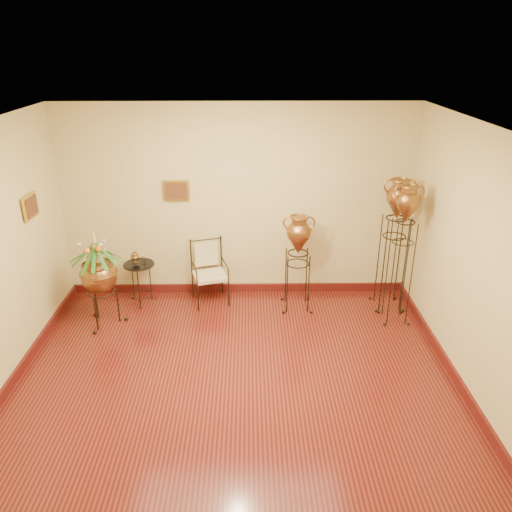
{
  "coord_description": "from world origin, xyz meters",
  "views": [
    {
      "loc": [
        0.17,
        -4.31,
        3.55
      ],
      "look_at": [
        0.25,
        1.3,
        1.1
      ],
      "focal_mm": 35.0,
      "sensor_mm": 36.0,
      "label": 1
    }
  ],
  "objects_px": {
    "amphora_mid": "(393,244)",
    "armchair": "(210,273)",
    "planter_urn": "(98,272)",
    "side_table": "(141,282)",
    "amphora_tall": "(401,254)"
  },
  "relations": [
    {
      "from": "amphora_mid",
      "to": "armchair",
      "type": "relative_size",
      "value": 2.07
    },
    {
      "from": "planter_urn",
      "to": "side_table",
      "type": "relative_size",
      "value": 1.76
    },
    {
      "from": "side_table",
      "to": "amphora_tall",
      "type": "bearing_deg",
      "value": -8.53
    },
    {
      "from": "amphora_tall",
      "to": "side_table",
      "type": "height_order",
      "value": "amphora_tall"
    },
    {
      "from": "planter_urn",
      "to": "armchair",
      "type": "xyz_separation_m",
      "value": [
        1.39,
        0.58,
        -0.31
      ]
    },
    {
      "from": "armchair",
      "to": "planter_urn",
      "type": "bearing_deg",
      "value": -173.73
    },
    {
      "from": "amphora_tall",
      "to": "planter_urn",
      "type": "height_order",
      "value": "amphora_tall"
    },
    {
      "from": "planter_urn",
      "to": "side_table",
      "type": "bearing_deg",
      "value": 56.01
    },
    {
      "from": "amphora_mid",
      "to": "armchair",
      "type": "xyz_separation_m",
      "value": [
        -2.55,
        0.15,
        -0.5
      ]
    },
    {
      "from": "amphora_tall",
      "to": "side_table",
      "type": "relative_size",
      "value": 2.45
    },
    {
      "from": "planter_urn",
      "to": "side_table",
      "type": "distance_m",
      "value": 0.83
    },
    {
      "from": "side_table",
      "to": "amphora_mid",
      "type": "bearing_deg",
      "value": -2.39
    },
    {
      "from": "armchair",
      "to": "side_table",
      "type": "height_order",
      "value": "armchair"
    },
    {
      "from": "armchair",
      "to": "amphora_tall",
      "type": "bearing_deg",
      "value": -28.05
    },
    {
      "from": "amphora_tall",
      "to": "side_table",
      "type": "bearing_deg",
      "value": 171.47
    }
  ]
}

